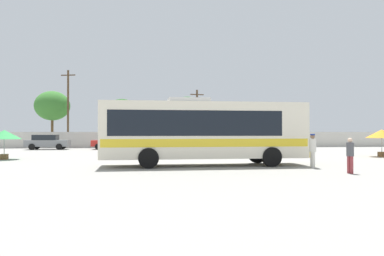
{
  "coord_description": "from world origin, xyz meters",
  "views": [
    {
      "loc": [
        -3.58,
        -21.58,
        1.84
      ],
      "look_at": [
        -1.0,
        3.02,
        2.09
      ],
      "focal_mm": 36.04,
      "sensor_mm": 36.0,
      "label": 1
    }
  ],
  "objects_px": {
    "parked_car_second_red": "(111,142)",
    "roadside_tree_midright": "(187,111)",
    "passenger_waiting_on_apron": "(350,153)",
    "roadside_tree_midleft": "(122,115)",
    "parked_car_leftmost_grey": "(47,142)",
    "utility_pole_far": "(68,107)",
    "coach_bus_cream_yellow": "(201,130)",
    "vendor_umbrella_secondary_green": "(4,135)",
    "attendant_by_bus_door": "(313,149)",
    "utility_pole_near": "(197,117)",
    "roadside_tree_left": "(52,106)",
    "roadside_tree_right": "(264,118)",
    "vendor_umbrella_near_gate_orange": "(382,134)"
  },
  "relations": [
    {
      "from": "vendor_umbrella_secondary_green",
      "to": "utility_pole_near",
      "type": "relative_size",
      "value": 0.31
    },
    {
      "from": "roadside_tree_left",
      "to": "roadside_tree_midright",
      "type": "xyz_separation_m",
      "value": [
        17.65,
        0.72,
        -0.57
      ]
    },
    {
      "from": "parked_car_second_red",
      "to": "roadside_tree_midright",
      "type": "distance_m",
      "value": 14.59
    },
    {
      "from": "parked_car_second_red",
      "to": "roadside_tree_midright",
      "type": "bearing_deg",
      "value": 49.91
    },
    {
      "from": "parked_car_second_red",
      "to": "roadside_tree_left",
      "type": "height_order",
      "value": "roadside_tree_left"
    },
    {
      "from": "parked_car_second_red",
      "to": "utility_pole_far",
      "type": "relative_size",
      "value": 0.45
    },
    {
      "from": "utility_pole_near",
      "to": "roadside_tree_left",
      "type": "xyz_separation_m",
      "value": [
        -18.57,
        2.72,
        1.43
      ]
    },
    {
      "from": "roadside_tree_left",
      "to": "utility_pole_near",
      "type": "bearing_deg",
      "value": -8.32
    },
    {
      "from": "attendant_by_bus_door",
      "to": "passenger_waiting_on_apron",
      "type": "xyz_separation_m",
      "value": [
        0.59,
        -2.61,
        -0.1
      ]
    },
    {
      "from": "attendant_by_bus_door",
      "to": "roadside_tree_left",
      "type": "bearing_deg",
      "value": 122.72
    },
    {
      "from": "coach_bus_cream_yellow",
      "to": "passenger_waiting_on_apron",
      "type": "bearing_deg",
      "value": -37.46
    },
    {
      "from": "parked_car_leftmost_grey",
      "to": "utility_pole_far",
      "type": "height_order",
      "value": "utility_pole_far"
    },
    {
      "from": "passenger_waiting_on_apron",
      "to": "parked_car_second_red",
      "type": "relative_size",
      "value": 0.38
    },
    {
      "from": "passenger_waiting_on_apron",
      "to": "vendor_umbrella_secondary_green",
      "type": "distance_m",
      "value": 21.43
    },
    {
      "from": "coach_bus_cream_yellow",
      "to": "utility_pole_far",
      "type": "height_order",
      "value": "utility_pole_far"
    },
    {
      "from": "parked_car_leftmost_grey",
      "to": "utility_pole_far",
      "type": "xyz_separation_m",
      "value": [
        0.85,
        6.0,
        4.02
      ]
    },
    {
      "from": "attendant_by_bus_door",
      "to": "passenger_waiting_on_apron",
      "type": "bearing_deg",
      "value": -77.17
    },
    {
      "from": "passenger_waiting_on_apron",
      "to": "utility_pole_near",
      "type": "distance_m",
      "value": 32.78
    },
    {
      "from": "parked_car_second_red",
      "to": "parked_car_leftmost_grey",
      "type": "bearing_deg",
      "value": 177.58
    },
    {
      "from": "attendant_by_bus_door",
      "to": "roadside_tree_midleft",
      "type": "height_order",
      "value": "roadside_tree_midleft"
    },
    {
      "from": "roadside_tree_midright",
      "to": "utility_pole_near",
      "type": "bearing_deg",
      "value": -74.92
    },
    {
      "from": "coach_bus_cream_yellow",
      "to": "roadside_tree_midleft",
      "type": "relative_size",
      "value": 1.8
    },
    {
      "from": "passenger_waiting_on_apron",
      "to": "utility_pole_far",
      "type": "xyz_separation_m",
      "value": [
        -18.77,
        31.46,
        3.94
      ]
    },
    {
      "from": "parked_car_second_red",
      "to": "passenger_waiting_on_apron",
      "type": "bearing_deg",
      "value": -62.75
    },
    {
      "from": "vendor_umbrella_secondary_green",
      "to": "passenger_waiting_on_apron",
      "type": "bearing_deg",
      "value": -30.01
    },
    {
      "from": "attendant_by_bus_door",
      "to": "parked_car_second_red",
      "type": "relative_size",
      "value": 0.41
    },
    {
      "from": "utility_pole_far",
      "to": "roadside_tree_midright",
      "type": "xyz_separation_m",
      "value": [
        14.86,
        4.49,
        -0.19
      ]
    },
    {
      "from": "roadside_tree_midleft",
      "to": "roadside_tree_right",
      "type": "bearing_deg",
      "value": -3.76
    },
    {
      "from": "vendor_umbrella_near_gate_orange",
      "to": "parked_car_second_red",
      "type": "distance_m",
      "value": 25.7
    },
    {
      "from": "roadside_tree_midleft",
      "to": "utility_pole_far",
      "type": "bearing_deg",
      "value": -145.38
    },
    {
      "from": "parked_car_leftmost_grey",
      "to": "roadside_tree_midright",
      "type": "xyz_separation_m",
      "value": [
        15.72,
        10.49,
        3.83
      ]
    },
    {
      "from": "vendor_umbrella_near_gate_orange",
      "to": "utility_pole_far",
      "type": "height_order",
      "value": "utility_pole_far"
    },
    {
      "from": "coach_bus_cream_yellow",
      "to": "passenger_waiting_on_apron",
      "type": "xyz_separation_m",
      "value": [
        6.03,
        -4.62,
        -1.06
      ]
    },
    {
      "from": "roadside_tree_left",
      "to": "roadside_tree_right",
      "type": "height_order",
      "value": "roadside_tree_left"
    },
    {
      "from": "vendor_umbrella_near_gate_orange",
      "to": "utility_pole_far",
      "type": "bearing_deg",
      "value": 142.54
    },
    {
      "from": "coach_bus_cream_yellow",
      "to": "parked_car_leftmost_grey",
      "type": "bearing_deg",
      "value": 123.1
    },
    {
      "from": "parked_car_leftmost_grey",
      "to": "roadside_tree_midleft",
      "type": "relative_size",
      "value": 0.7
    },
    {
      "from": "utility_pole_far",
      "to": "roadside_tree_midleft",
      "type": "relative_size",
      "value": 1.49
    },
    {
      "from": "roadside_tree_left",
      "to": "roadside_tree_midleft",
      "type": "relative_size",
      "value": 1.15
    },
    {
      "from": "attendant_by_bus_door",
      "to": "vendor_umbrella_secondary_green",
      "type": "height_order",
      "value": "vendor_umbrella_secondary_green"
    },
    {
      "from": "utility_pole_far",
      "to": "roadside_tree_midleft",
      "type": "xyz_separation_m",
      "value": [
        6.09,
        4.21,
        -0.79
      ]
    },
    {
      "from": "roadside_tree_left",
      "to": "roadside_tree_right",
      "type": "distance_m",
      "value": 27.93
    },
    {
      "from": "parked_car_leftmost_grey",
      "to": "roadside_tree_left",
      "type": "distance_m",
      "value": 10.89
    },
    {
      "from": "passenger_waiting_on_apron",
      "to": "roadside_tree_midleft",
      "type": "relative_size",
      "value": 0.25
    },
    {
      "from": "coach_bus_cream_yellow",
      "to": "parked_car_leftmost_grey",
      "type": "height_order",
      "value": "coach_bus_cream_yellow"
    },
    {
      "from": "roadside_tree_midleft",
      "to": "roadside_tree_midright",
      "type": "relative_size",
      "value": 0.94
    },
    {
      "from": "vendor_umbrella_near_gate_orange",
      "to": "roadside_tree_left",
      "type": "distance_m",
      "value": 38.75
    },
    {
      "from": "attendant_by_bus_door",
      "to": "utility_pole_far",
      "type": "height_order",
      "value": "utility_pole_far"
    },
    {
      "from": "vendor_umbrella_secondary_green",
      "to": "roadside_tree_right",
      "type": "distance_m",
      "value": 34.43
    },
    {
      "from": "parked_car_leftmost_grey",
      "to": "roadside_tree_midright",
      "type": "distance_m",
      "value": 19.28
    }
  ]
}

